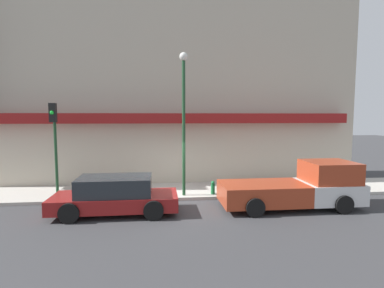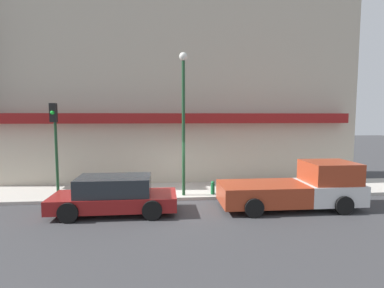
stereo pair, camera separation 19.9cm
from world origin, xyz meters
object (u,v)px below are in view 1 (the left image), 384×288
at_px(street_lamp, 184,109).
at_px(traffic_light, 54,134).
at_px(pickup_truck, 299,188).
at_px(parked_car, 115,196).
at_px(fire_hydrant, 213,187).

distance_m(street_lamp, traffic_light, 5.57).
bearing_deg(pickup_truck, traffic_light, 167.92).
height_order(pickup_truck, parked_car, pickup_truck).
distance_m(fire_hydrant, street_lamp, 3.76).
height_order(pickup_truck, street_lamp, street_lamp).
bearing_deg(fire_hydrant, parked_car, -154.89).
distance_m(fire_hydrant, traffic_light, 7.21).
bearing_deg(fire_hydrant, pickup_truck, -31.11).
bearing_deg(street_lamp, fire_hydrant, 2.98).
height_order(fire_hydrant, traffic_light, traffic_light).
distance_m(pickup_truck, fire_hydrant, 3.66).
xyz_separation_m(street_lamp, traffic_light, (-5.46, 0.20, -1.06)).
bearing_deg(parked_car, pickup_truck, 0.86).
relative_size(fire_hydrant, street_lamp, 0.10).
bearing_deg(street_lamp, traffic_light, 177.87).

